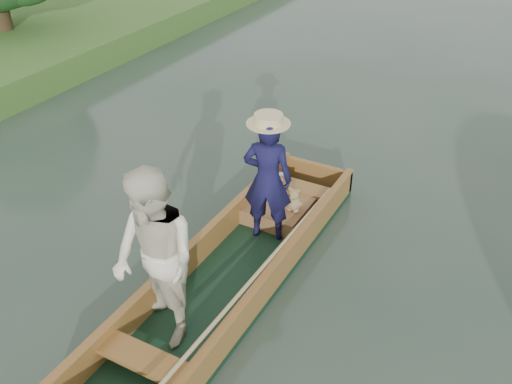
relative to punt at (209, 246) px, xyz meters
The scene contains 2 objects.
ground 0.78m from the punt, 70.11° to the left, with size 120.00×120.00×0.00m, color #283D30.
punt is the anchor object (origin of this frame).
Camera 1 is at (2.69, -4.34, 4.54)m, focal length 40.00 mm.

